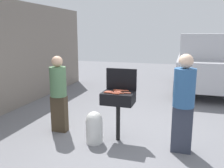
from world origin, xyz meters
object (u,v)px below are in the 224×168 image
at_px(hot_dog_12, 117,92).
at_px(hot_dog_2, 110,92).
at_px(hot_dog_0, 107,92).
at_px(hot_dog_7, 119,90).
at_px(hot_dog_9, 117,92).
at_px(parked_minivan, 206,62).
at_px(hot_dog_4, 120,93).
at_px(hot_dog_10, 114,93).
at_px(person_left, 59,91).
at_px(bbq_grill, 118,100).
at_px(hot_dog_6, 117,90).
at_px(hot_dog_8, 116,94).
at_px(hot_dog_3, 108,92).
at_px(hot_dog_11, 119,91).
at_px(propane_tank, 94,127).
at_px(person_right, 184,100).
at_px(hot_dog_1, 125,91).
at_px(hot_dog_5, 127,93).

bearing_deg(hot_dog_12, hot_dog_2, -178.76).
height_order(hot_dog_0, hot_dog_7, same).
height_order(hot_dog_9, hot_dog_12, same).
distance_m(hot_dog_12, parked_minivan, 5.38).
bearing_deg(hot_dog_4, hot_dog_0, -174.57).
bearing_deg(parked_minivan, hot_dog_0, 68.13).
xyz_separation_m(hot_dog_10, hot_dog_12, (0.04, 0.10, 0.00)).
bearing_deg(person_left, bbq_grill, -6.76).
bearing_deg(hot_dog_10, hot_dog_6, 92.25).
height_order(hot_dog_7, person_left, person_left).
distance_m(hot_dog_6, hot_dog_8, 0.25).
relative_size(hot_dog_0, hot_dog_4, 1.00).
height_order(hot_dog_2, parked_minivan, parked_minivan).
relative_size(hot_dog_3, hot_dog_12, 1.00).
bearing_deg(hot_dog_8, hot_dog_7, 92.77).
relative_size(hot_dog_6, parked_minivan, 0.03).
relative_size(hot_dog_11, propane_tank, 0.21).
bearing_deg(person_left, hot_dog_2, -9.10).
height_order(hot_dog_11, parked_minivan, parked_minivan).
relative_size(bbq_grill, parked_minivan, 0.22).
relative_size(bbq_grill, hot_dog_2, 7.39).
bearing_deg(hot_dog_12, hot_dog_4, -40.13).
distance_m(hot_dog_2, person_right, 1.34).
distance_m(hot_dog_1, hot_dog_12, 0.19).
distance_m(hot_dog_0, hot_dog_10, 0.13).
xyz_separation_m(hot_dog_5, hot_dog_7, (-0.20, 0.17, 0.00)).
height_order(hot_dog_4, hot_dog_6, same).
bearing_deg(person_left, hot_dog_6, -2.96).
relative_size(bbq_grill, hot_dog_12, 7.39).
height_order(hot_dog_3, hot_dog_11, same).
bearing_deg(hot_dog_5, hot_dog_11, 149.43).
bearing_deg(hot_dog_0, person_left, 170.78).
bearing_deg(hot_dog_5, hot_dog_7, 139.68).
bearing_deg(hot_dog_7, bbq_grill, -83.37).
relative_size(hot_dog_7, hot_dog_10, 1.00).
height_order(hot_dog_6, propane_tank, hot_dog_6).
relative_size(hot_dog_6, hot_dog_11, 1.00).
height_order(hot_dog_6, hot_dog_11, same).
height_order(hot_dog_6, hot_dog_9, same).
height_order(hot_dog_5, hot_dog_6, same).
relative_size(hot_dog_5, hot_dog_6, 1.00).
bearing_deg(hot_dog_4, hot_dog_5, 22.84).
bearing_deg(hot_dog_10, bbq_grill, 71.06).
height_order(hot_dog_0, hot_dog_3, same).
height_order(hot_dog_1, hot_dog_2, same).
distance_m(hot_dog_1, hot_dog_5, 0.18).
xyz_separation_m(hot_dog_6, person_left, (-1.25, -0.03, -0.10)).
distance_m(hot_dog_12, propane_tank, 0.79).
bearing_deg(hot_dog_4, hot_dog_8, -136.65).
bearing_deg(hot_dog_7, hot_dog_8, -87.23).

